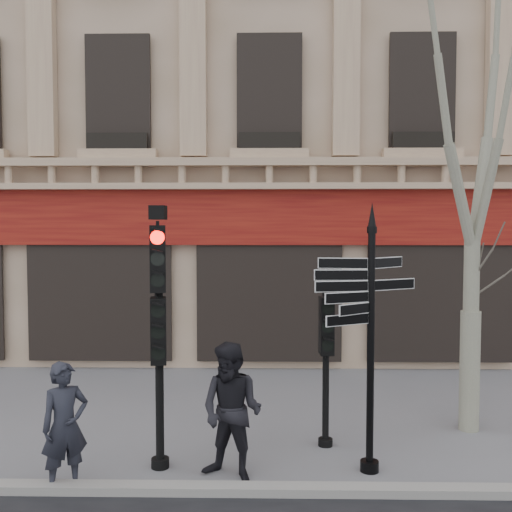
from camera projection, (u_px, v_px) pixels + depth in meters
The scene contains 9 objects.
ground at pixel (270, 451), 8.59m from camera, with size 80.00×80.00×0.00m, color slate.
kerb at pixel (271, 490), 7.19m from camera, with size 80.00×0.25×0.12m, color gray.
building at pixel (268, 71), 20.58m from camera, with size 28.00×15.52×18.00m.
fingerpost at pixel (371, 292), 7.74m from camera, with size 1.94×1.94×3.71m.
traffic_signal_main at pixel (159, 304), 7.87m from camera, with size 0.45×0.35×3.67m.
traffic_signal_secondary at pixel (326, 342), 8.71m from camera, with size 0.40×0.30×2.32m.
plane_tree at pixel (475, 102), 9.20m from camera, with size 2.89×2.89×7.69m.
pedestrian_a at pixel (65, 426), 7.29m from camera, with size 0.60×0.40×1.65m, color #20212B.
pedestrian_b at pixel (232, 411), 7.59m from camera, with size 0.89×0.70×1.84m, color black.
Camera 1 is at (-0.06, -8.42, 3.39)m, focal length 40.00 mm.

